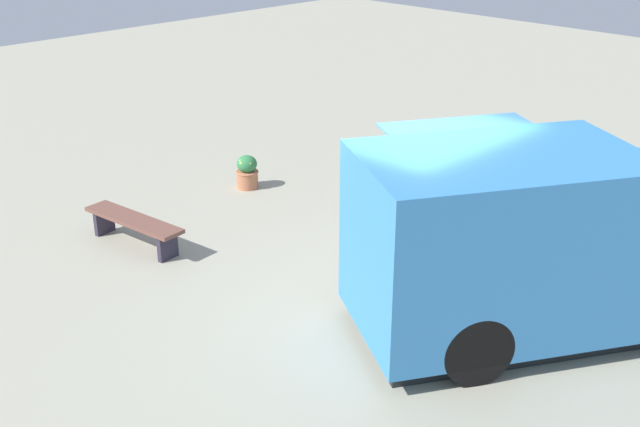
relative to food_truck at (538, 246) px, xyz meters
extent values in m
plane|color=#A09D88|center=(1.77, 0.39, -1.12)|extent=(40.00, 40.00, 0.00)
cube|color=#3680C4|center=(0.29, 0.51, 0.16)|extent=(3.37, 3.80, 2.10)
cube|color=black|center=(1.17, -0.01, 0.29)|extent=(0.92, 1.54, 0.74)
cube|color=#3E7ECA|center=(1.42, -0.15, 1.18)|extent=(1.50, 1.98, 0.03)
cube|color=black|center=(-0.06, -0.09, -1.00)|extent=(3.61, 4.60, 0.23)
cylinder|color=black|center=(-0.02, -1.78, -0.70)|extent=(0.61, 0.83, 0.84)
cylinder|color=black|center=(-0.18, 1.46, -0.70)|extent=(0.61, 0.83, 0.84)
cylinder|color=black|center=(1.36, 0.55, -0.70)|extent=(0.61, 0.83, 0.84)
cylinder|color=#B26A47|center=(6.17, -0.60, -0.96)|extent=(0.39, 0.39, 0.32)
torus|color=#BA6C4B|center=(6.17, -0.60, -0.81)|extent=(0.41, 0.41, 0.04)
ellipsoid|color=#317945|center=(6.17, -0.60, -0.66)|extent=(0.37, 0.37, 0.31)
sphere|color=#F9DB58|center=(6.19, -0.71, -0.56)|extent=(0.06, 0.06, 0.06)
sphere|color=yellow|center=(6.03, -0.56, -0.61)|extent=(0.06, 0.06, 0.06)
sphere|color=#F4D458|center=(6.15, -0.46, -0.61)|extent=(0.06, 0.06, 0.06)
sphere|color=yellow|center=(6.19, -0.47, -0.58)|extent=(0.06, 0.06, 0.06)
cylinder|color=#4E4946|center=(3.11, -3.43, -0.94)|extent=(0.48, 0.48, 0.35)
torus|color=#55494B|center=(3.11, -3.43, -0.79)|extent=(0.50, 0.50, 0.04)
ellipsoid|color=#20622D|center=(3.11, -3.43, -0.56)|extent=(0.55, 0.55, 0.47)
sphere|color=#EC3733|center=(2.99, -3.57, -0.43)|extent=(0.08, 0.08, 0.08)
sphere|color=#DA2E41|center=(3.18, -3.59, -0.43)|extent=(0.06, 0.06, 0.06)
sphere|color=#DB343B|center=(3.31, -3.32, -0.53)|extent=(0.07, 0.07, 0.07)
cube|color=brown|center=(5.52, 2.19, -0.69)|extent=(1.88, 0.62, 0.06)
cube|color=#2C2637|center=(4.79, 2.10, -0.92)|extent=(0.12, 0.35, 0.40)
cube|color=#2C2637|center=(6.25, 2.28, -0.92)|extent=(0.12, 0.35, 0.40)
camera|label=1|loc=(-4.17, 7.87, 4.10)|focal=44.16mm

